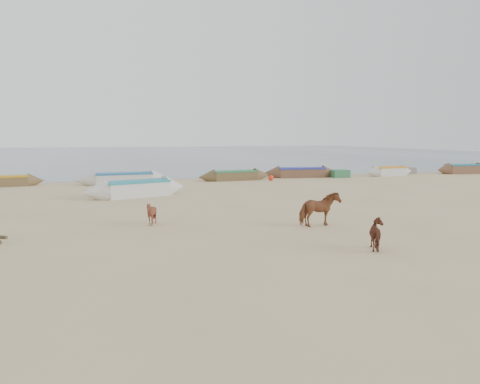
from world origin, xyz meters
name	(u,v)px	position (x,y,z in m)	size (l,w,h in m)	color
ground	(272,230)	(0.00, 0.00, 0.00)	(140.00, 140.00, 0.00)	tan
sea	(126,154)	(0.00, 82.00, 0.01)	(160.00, 160.00, 0.00)	slate
cow_adult	(319,209)	(2.06, 0.19, 0.68)	(0.73, 1.60, 1.35)	brown
calf_front	(151,214)	(-4.19, 2.37, 0.47)	(0.76, 0.86, 0.94)	#59291C
calf_right	(379,234)	(2.12, -3.78, 0.48)	(0.96, 0.82, 0.96)	#5B2C1D
near_canoe	(136,189)	(-3.99, 11.58, 0.48)	(6.30, 1.48, 0.95)	silver
waterline_canoes	(183,176)	(0.26, 19.87, 0.42)	(60.42, 3.35, 0.89)	brown
beach_clutter	(225,176)	(3.77, 20.05, 0.30)	(45.55, 3.71, 0.64)	#295C31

